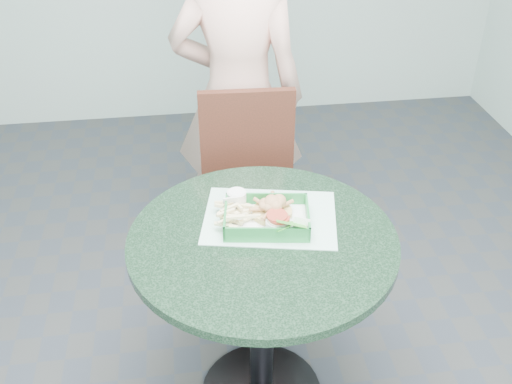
{
  "coord_description": "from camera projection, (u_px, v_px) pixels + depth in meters",
  "views": [
    {
      "loc": [
        -0.23,
        -1.48,
        1.94
      ],
      "look_at": [
        -0.01,
        0.1,
        0.87
      ],
      "focal_mm": 42.0,
      "sensor_mm": 36.0,
      "label": 1
    }
  ],
  "objects": [
    {
      "name": "dining_chair",
      "position": [
        250.0,
        185.0,
        2.58
      ],
      "size": [
        0.41,
        0.41,
        0.93
      ],
      "rotation": [
        0.0,
        0.0,
        -0.05
      ],
      "color": "#381C10",
      "rests_on": "floor"
    },
    {
      "name": "garnish_cup",
      "position": [
        282.0,
        226.0,
        1.91
      ],
      "size": [
        0.12,
        0.12,
        0.05
      ],
      "rotation": [
        0.0,
        0.0,
        0.19
      ],
      "color": "white",
      "rests_on": "food_basket"
    },
    {
      "name": "sauce_ramekin",
      "position": [
        233.0,
        203.0,
        2.0
      ],
      "size": [
        0.07,
        0.07,
        0.04
      ],
      "rotation": [
        0.0,
        0.0,
        -0.43
      ],
      "color": "white",
      "rests_on": "food_basket"
    },
    {
      "name": "crab_sandwich",
      "position": [
        271.0,
        211.0,
        1.96
      ],
      "size": [
        0.13,
        0.13,
        0.08
      ],
      "rotation": [
        0.0,
        0.0,
        -0.21
      ],
      "color": "tan",
      "rests_on": "food_basket"
    },
    {
      "name": "placemat",
      "position": [
        270.0,
        222.0,
        1.99
      ],
      "size": [
        0.49,
        0.41,
        0.0
      ],
      "primitive_type": "cube",
      "rotation": [
        0.0,
        0.0,
        -0.21
      ],
      "color": "#AFE2CF",
      "rests_on": "cafe_table"
    },
    {
      "name": "cafe_table",
      "position": [
        262.0,
        281.0,
        2.0
      ],
      "size": [
        0.86,
        0.86,
        0.75
      ],
      "color": "black",
      "rests_on": "floor"
    },
    {
      "name": "fries_pile",
      "position": [
        235.0,
        218.0,
        1.95
      ],
      "size": [
        0.14,
        0.15,
        0.05
      ],
      "primitive_type": null,
      "rotation": [
        0.0,
        0.0,
        -0.17
      ],
      "color": "#F6E3A6",
      "rests_on": "food_basket"
    },
    {
      "name": "diner_person",
      "position": [
        238.0,
        84.0,
        2.62
      ],
      "size": [
        0.72,
        0.55,
        1.77
      ],
      "primitive_type": "imported",
      "rotation": [
        0.0,
        0.0,
        2.92
      ],
      "color": "#DAA795",
      "rests_on": "floor"
    },
    {
      "name": "food_basket",
      "position": [
        267.0,
        225.0,
        1.95
      ],
      "size": [
        0.27,
        0.2,
        0.06
      ],
      "rotation": [
        0.0,
        0.0,
        -0.15
      ],
      "color": "#21813A",
      "rests_on": "placemat"
    }
  ]
}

